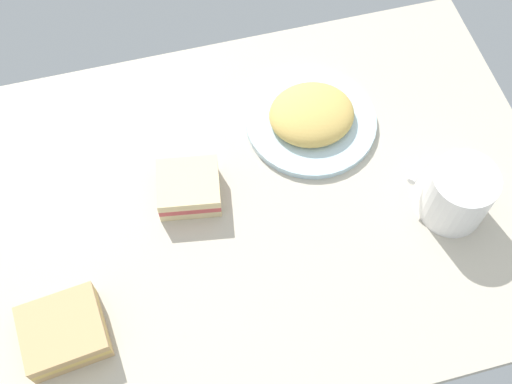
% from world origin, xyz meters
% --- Properties ---
extents(tabletop, '(0.90, 0.64, 0.02)m').
position_xyz_m(tabletop, '(0.00, 0.00, 0.01)').
color(tabletop, '#BCB29E').
rests_on(tabletop, ground).
extents(plate_of_food, '(0.21, 0.21, 0.05)m').
position_xyz_m(plate_of_food, '(0.12, 0.12, 0.04)').
color(plate_of_food, silver).
rests_on(plate_of_food, tabletop).
extents(coffee_mug_black, '(0.11, 0.12, 0.09)m').
position_xyz_m(coffee_mug_black, '(0.28, -0.09, 0.07)').
color(coffee_mug_black, white).
rests_on(coffee_mug_black, tabletop).
extents(sandwich_main, '(0.12, 0.11, 0.04)m').
position_xyz_m(sandwich_main, '(-0.30, -0.14, 0.04)').
color(sandwich_main, tan).
rests_on(sandwich_main, tabletop).
extents(sandwich_side, '(0.10, 0.10, 0.04)m').
position_xyz_m(sandwich_side, '(-0.09, 0.04, 0.04)').
color(sandwich_side, beige).
rests_on(sandwich_side, tabletop).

